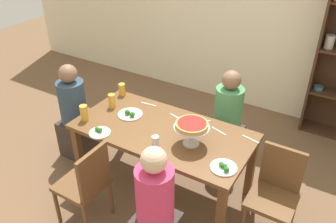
% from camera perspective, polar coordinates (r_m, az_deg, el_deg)
% --- Properties ---
extents(ground_plane, '(12.00, 12.00, 0.00)m').
position_cam_1_polar(ground_plane, '(3.83, -0.79, -12.10)').
color(ground_plane, brown).
extents(rear_partition, '(8.00, 0.12, 2.80)m').
position_cam_1_polar(rear_partition, '(4.94, 13.22, 16.18)').
color(rear_partition, beige).
rests_on(rear_partition, ground_plane).
extents(dining_table, '(1.72, 0.86, 0.74)m').
position_cam_1_polar(dining_table, '(3.41, -0.87, -4.18)').
color(dining_table, brown).
rests_on(dining_table, ground_plane).
extents(diner_near_right, '(0.34, 0.34, 1.15)m').
position_cam_1_polar(diner_near_right, '(2.90, -2.07, -16.43)').
color(diner_near_right, '#382D28').
rests_on(diner_near_right, ground_plane).
extents(diner_head_west, '(0.34, 0.34, 1.15)m').
position_cam_1_polar(diner_head_west, '(4.13, -14.88, -1.04)').
color(diner_head_west, '#382D28').
rests_on(diner_head_west, ground_plane).
extents(diner_far_right, '(0.34, 0.34, 1.15)m').
position_cam_1_polar(diner_far_right, '(3.92, 9.53, -2.23)').
color(diner_far_right, '#382D28').
rests_on(diner_far_right, ground_plane).
extents(chair_near_left, '(0.40, 0.40, 0.87)m').
position_cam_1_polar(chair_near_left, '(3.25, -13.11, -11.19)').
color(chair_near_left, brown).
rests_on(chair_near_left, ground_plane).
extents(chair_head_east, '(0.40, 0.40, 0.87)m').
position_cam_1_polar(chair_head_east, '(3.23, 17.08, -12.16)').
color(chair_head_east, brown).
rests_on(chair_head_east, ground_plane).
extents(deep_dish_pizza_stand, '(0.32, 0.32, 0.23)m').
position_cam_1_polar(deep_dish_pizza_stand, '(3.08, 3.89, -2.47)').
color(deep_dish_pizza_stand, silver).
rests_on(deep_dish_pizza_stand, dining_table).
extents(salad_plate_near_diner, '(0.20, 0.20, 0.06)m').
position_cam_1_polar(salad_plate_near_diner, '(3.37, -11.08, -3.29)').
color(salad_plate_near_diner, white).
rests_on(salad_plate_near_diner, dining_table).
extents(salad_plate_far_diner, '(0.23, 0.23, 0.06)m').
position_cam_1_polar(salad_plate_far_diner, '(2.94, 9.05, -8.95)').
color(salad_plate_far_diner, white).
rests_on(salad_plate_far_diner, dining_table).
extents(salad_plate_spare, '(0.25, 0.25, 0.07)m').
position_cam_1_polar(salad_plate_spare, '(3.59, -6.19, -0.42)').
color(salad_plate_spare, white).
rests_on(salad_plate_spare, dining_table).
extents(beer_glass_amber_tall, '(0.08, 0.08, 0.17)m').
position_cam_1_polar(beer_glass_amber_tall, '(3.56, -13.49, -0.23)').
color(beer_glass_amber_tall, gold).
rests_on(beer_glass_amber_tall, dining_table).
extents(beer_glass_amber_short, '(0.08, 0.08, 0.14)m').
position_cam_1_polar(beer_glass_amber_short, '(3.95, -7.49, 3.57)').
color(beer_glass_amber_short, gold).
rests_on(beer_glass_amber_short, dining_table).
extents(beer_glass_amber_spare, '(0.07, 0.07, 0.15)m').
position_cam_1_polar(beer_glass_amber_spare, '(3.73, -9.12, 1.72)').
color(beer_glass_amber_spare, gold).
rests_on(beer_glass_amber_spare, dining_table).
extents(water_glass_clear_near, '(0.07, 0.07, 0.10)m').
position_cam_1_polar(water_glass_clear_near, '(3.13, -2.07, -4.83)').
color(water_glass_clear_near, white).
rests_on(water_glass_clear_near, dining_table).
extents(cutlery_fork_near, '(0.18, 0.05, 0.00)m').
position_cam_1_polar(cutlery_fork_near, '(3.32, 13.26, -4.38)').
color(cutlery_fork_near, silver).
rests_on(cutlery_fork_near, dining_table).
extents(cutlery_knife_near, '(0.18, 0.06, 0.00)m').
position_cam_1_polar(cutlery_knife_near, '(3.54, 1.40, -0.91)').
color(cutlery_knife_near, silver).
rests_on(cutlery_knife_near, dining_table).
extents(cutlery_fork_far, '(0.18, 0.07, 0.00)m').
position_cam_1_polar(cutlery_fork_far, '(3.51, 5.50, -1.37)').
color(cutlery_fork_far, silver).
rests_on(cutlery_fork_far, dining_table).
extents(cutlery_knife_far, '(0.18, 0.03, 0.00)m').
position_cam_1_polar(cutlery_knife_far, '(3.77, -3.18, 1.20)').
color(cutlery_knife_far, silver).
rests_on(cutlery_knife_far, dining_table).
extents(cutlery_spare_fork, '(0.18, 0.07, 0.00)m').
position_cam_1_polar(cutlery_spare_fork, '(3.37, 8.27, -3.17)').
color(cutlery_spare_fork, silver).
rests_on(cutlery_spare_fork, dining_table).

